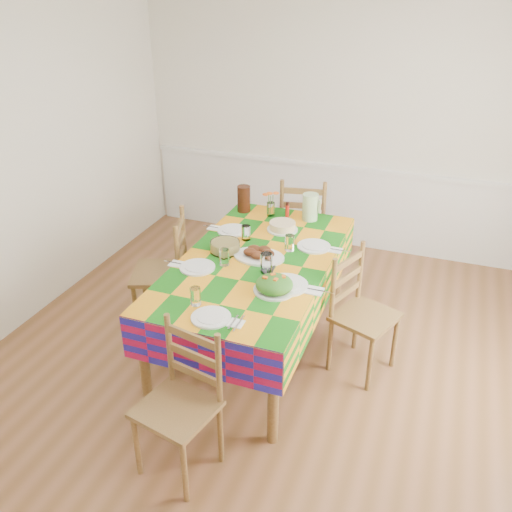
% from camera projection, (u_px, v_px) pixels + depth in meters
% --- Properties ---
extents(room, '(4.58, 5.08, 2.78)m').
position_uv_depth(room, '(267.00, 215.00, 3.54)').
color(room, brown).
rests_on(room, ground).
extents(wainscot, '(4.41, 0.06, 0.92)m').
position_uv_depth(wainscot, '(341.00, 203.00, 6.00)').
color(wainscot, white).
rests_on(wainscot, room).
extents(dining_table, '(1.11, 2.07, 0.81)m').
position_uv_depth(dining_table, '(256.00, 269.00, 4.20)').
color(dining_table, brown).
rests_on(dining_table, room).
extents(setting_near_head, '(0.42, 0.28, 0.12)m').
position_uv_depth(setting_near_head, '(206.00, 310.00, 3.48)').
color(setting_near_head, white).
rests_on(setting_near_head, dining_table).
extents(setting_left_near, '(0.48, 0.29, 0.13)m').
position_uv_depth(setting_left_near, '(206.00, 263.00, 4.03)').
color(setting_left_near, white).
rests_on(setting_left_near, dining_table).
extents(setting_left_far, '(0.48, 0.29, 0.13)m').
position_uv_depth(setting_left_far, '(237.00, 231.00, 4.53)').
color(setting_left_far, white).
rests_on(setting_left_far, dining_table).
extents(setting_right_near, '(0.59, 0.34, 0.15)m').
position_uv_depth(setting_right_near, '(280.00, 277.00, 3.85)').
color(setting_right_near, white).
rests_on(setting_right_near, dining_table).
extents(setting_right_far, '(0.50, 0.29, 0.13)m').
position_uv_depth(setting_right_far, '(306.00, 245.00, 4.30)').
color(setting_right_far, white).
rests_on(setting_right_far, dining_table).
extents(meat_platter, '(0.40, 0.29, 0.08)m').
position_uv_depth(meat_platter, '(259.00, 254.00, 4.16)').
color(meat_platter, white).
rests_on(meat_platter, dining_table).
extents(salad_platter, '(0.29, 0.29, 0.12)m').
position_uv_depth(salad_platter, '(274.00, 285.00, 3.72)').
color(salad_platter, white).
rests_on(salad_platter, dining_table).
extents(pasta_bowl, '(0.24, 0.24, 0.09)m').
position_uv_depth(pasta_bowl, '(225.00, 246.00, 4.25)').
color(pasta_bowl, white).
rests_on(pasta_bowl, dining_table).
extents(cake, '(0.26, 0.26, 0.07)m').
position_uv_depth(cake, '(282.00, 226.00, 4.60)').
color(cake, white).
rests_on(cake, dining_table).
extents(serving_utensils, '(0.14, 0.30, 0.01)m').
position_uv_depth(serving_utensils, '(269.00, 269.00, 4.00)').
color(serving_utensils, black).
rests_on(serving_utensils, dining_table).
extents(flower_vase, '(0.15, 0.12, 0.24)m').
position_uv_depth(flower_vase, '(271.00, 205.00, 4.85)').
color(flower_vase, white).
rests_on(flower_vase, dining_table).
extents(hot_sauce, '(0.03, 0.03, 0.14)m').
position_uv_depth(hot_sauce, '(287.00, 210.00, 4.84)').
color(hot_sauce, red).
rests_on(hot_sauce, dining_table).
extents(green_pitcher, '(0.14, 0.14, 0.24)m').
position_uv_depth(green_pitcher, '(310.00, 207.00, 4.76)').
color(green_pitcher, '#B0D395').
rests_on(green_pitcher, dining_table).
extents(tea_pitcher, '(0.12, 0.12, 0.24)m').
position_uv_depth(tea_pitcher, '(244.00, 199.00, 4.93)').
color(tea_pitcher, black).
rests_on(tea_pitcher, dining_table).
extents(name_card, '(0.08, 0.02, 0.02)m').
position_uv_depth(name_card, '(204.00, 327.00, 3.35)').
color(name_card, white).
rests_on(name_card, dining_table).
extents(chair_near, '(0.51, 0.49, 0.97)m').
position_uv_depth(chair_near, '(181.00, 404.00, 3.22)').
color(chair_near, brown).
rests_on(chair_near, room).
extents(chair_far, '(0.54, 0.52, 1.05)m').
position_uv_depth(chair_far, '(303.00, 227.00, 5.37)').
color(chair_far, brown).
rests_on(chair_far, room).
extents(chair_left, '(0.57, 0.58, 1.04)m').
position_uv_depth(chair_left, '(165.00, 273.00, 4.56)').
color(chair_left, brown).
rests_on(chair_left, room).
extents(chair_right, '(0.54, 0.55, 0.98)m').
position_uv_depth(chair_right, '(360.00, 314.00, 4.06)').
color(chair_right, brown).
rests_on(chair_right, room).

